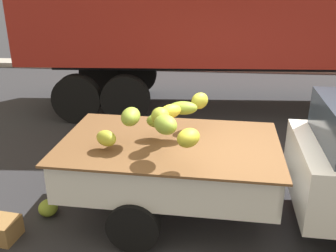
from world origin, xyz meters
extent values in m
plane|color=#28282B|center=(0.00, 0.00, 0.00)|extent=(220.00, 220.00, 0.00)
cube|color=gray|center=(0.00, 8.92, 0.08)|extent=(80.00, 0.80, 0.16)
cube|color=silver|center=(-1.04, 0.12, 0.58)|extent=(2.78, 1.79, 0.08)
cube|color=silver|center=(-1.00, 0.92, 0.84)|extent=(2.70, 0.19, 0.44)
cube|color=silver|center=(-1.08, -0.68, 0.84)|extent=(2.70, 0.19, 0.44)
cube|color=silver|center=(0.28, 0.05, 0.84)|extent=(0.13, 1.65, 0.44)
cube|color=silver|center=(-2.36, 0.19, 0.84)|extent=(0.13, 1.65, 0.44)
cube|color=#B21914|center=(-1.00, 0.95, 0.80)|extent=(2.59, 0.14, 0.07)
cube|color=brown|center=(-1.04, 0.12, 1.07)|extent=(2.91, 1.92, 0.03)
ellipsoid|color=gold|center=(-0.67, 0.66, 1.48)|extent=(0.33, 0.35, 0.23)
ellipsoid|color=olive|center=(-0.88, 0.31, 1.49)|extent=(0.39, 0.26, 0.17)
ellipsoid|color=#ADB230|center=(-1.79, -0.20, 1.24)|extent=(0.35, 0.32, 0.19)
ellipsoid|color=#98A52D|center=(-1.14, -0.05, 1.50)|extent=(0.23, 0.27, 0.21)
ellipsoid|color=#8AA331|center=(-1.52, -0.01, 1.46)|extent=(0.24, 0.38, 0.22)
ellipsoid|color=gold|center=(-0.77, -0.60, 1.46)|extent=(0.34, 0.38, 0.20)
ellipsoid|color=yellow|center=(-1.03, 0.13, 1.50)|extent=(0.35, 0.34, 0.18)
ellipsoid|color=olive|center=(-1.19, 0.25, 1.32)|extent=(0.35, 0.23, 0.19)
ellipsoid|color=olive|center=(-1.05, -0.35, 1.51)|extent=(0.38, 0.42, 0.22)
cylinder|color=black|center=(-1.32, 0.93, 0.32)|extent=(0.65, 0.23, 0.64)
cylinder|color=black|center=(-1.40, -0.66, 0.32)|extent=(0.65, 0.23, 0.64)
cube|color=black|center=(1.20, 4.93, 1.10)|extent=(11.04, 1.05, 0.30)
cylinder|color=black|center=(-2.47, 5.92, 0.54)|extent=(1.10, 0.36, 1.08)
cylinder|color=black|center=(-2.32, 3.52, 0.54)|extent=(1.10, 0.36, 1.08)
cylinder|color=black|center=(-3.54, 5.86, 0.54)|extent=(1.10, 0.36, 1.08)
cylinder|color=black|center=(-3.40, 3.46, 0.54)|extent=(1.10, 0.36, 1.08)
ellipsoid|color=olive|center=(-2.70, -0.08, 0.11)|extent=(0.33, 0.35, 0.22)
camera|label=1|loc=(-0.64, -4.36, 3.09)|focal=40.71mm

